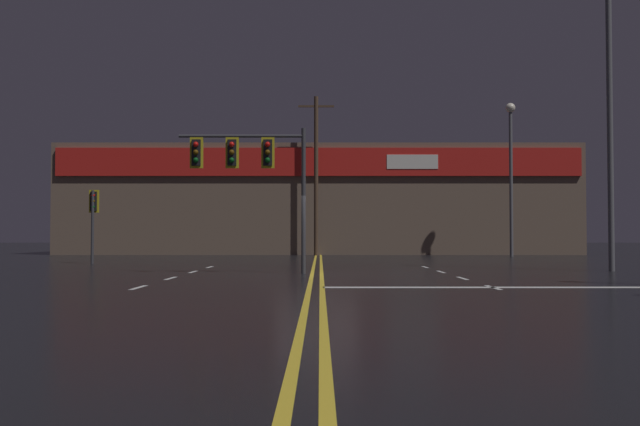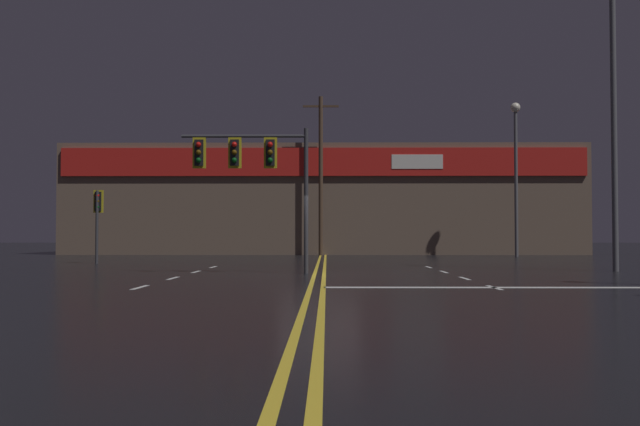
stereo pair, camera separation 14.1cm
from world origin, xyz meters
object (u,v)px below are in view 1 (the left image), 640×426
object	(u,v)px
streetlight_far_right	(612,58)
traffic_signal_median	(250,161)
streetlight_median_approach	(514,157)
traffic_signal_corner_northwest	(97,210)

from	to	relation	value
streetlight_far_right	traffic_signal_median	bearing A→B (deg)	-172.65
streetlight_far_right	streetlight_median_approach	bearing A→B (deg)	86.21
traffic_signal_corner_northwest	streetlight_median_approach	bearing A→B (deg)	26.00
streetlight_median_approach	streetlight_far_right	size ratio (longest dim) A/B	0.76
streetlight_median_approach	streetlight_far_right	bearing A→B (deg)	-93.79
traffic_signal_median	streetlight_far_right	size ratio (longest dim) A/B	0.39
traffic_signal_corner_northwest	streetlight_far_right	bearing A→B (deg)	-18.46
streetlight_median_approach	traffic_signal_corner_northwest	bearing A→B (deg)	-154.00
traffic_signal_median	traffic_signal_corner_northwest	size ratio (longest dim) A/B	1.45
traffic_signal_median	traffic_signal_corner_northwest	world-z (taller)	traffic_signal_median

